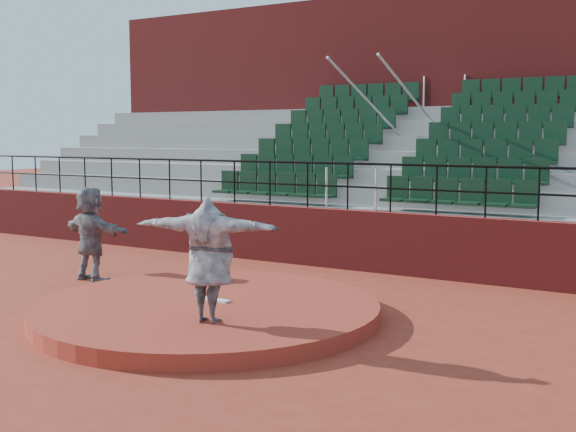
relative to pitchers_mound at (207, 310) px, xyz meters
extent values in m
plane|color=maroon|center=(0.00, 0.00, -0.12)|extent=(90.00, 90.00, 0.00)
cylinder|color=#A23424|center=(0.00, 0.00, 0.00)|extent=(5.50, 5.50, 0.25)
cube|color=white|center=(0.00, 0.15, 0.14)|extent=(0.60, 0.15, 0.03)
cube|color=maroon|center=(0.00, 5.00, 0.53)|extent=(24.00, 0.30, 1.30)
cylinder|color=black|center=(0.00, 5.00, 2.17)|extent=(24.00, 0.05, 0.05)
cylinder|color=black|center=(0.00, 5.00, 1.68)|extent=(24.00, 0.04, 0.04)
cylinder|color=black|center=(-11.00, 5.00, 1.67)|extent=(0.04, 0.04, 1.00)
cylinder|color=black|center=(-10.00, 5.00, 1.67)|extent=(0.04, 0.04, 1.00)
cylinder|color=black|center=(-9.00, 5.00, 1.67)|extent=(0.04, 0.04, 1.00)
cylinder|color=black|center=(-8.00, 5.00, 1.67)|extent=(0.04, 0.04, 1.00)
cylinder|color=black|center=(-7.00, 5.00, 1.67)|extent=(0.04, 0.04, 1.00)
cylinder|color=black|center=(-6.00, 5.00, 1.67)|extent=(0.04, 0.04, 1.00)
cylinder|color=black|center=(-5.00, 5.00, 1.67)|extent=(0.04, 0.04, 1.00)
cylinder|color=black|center=(-4.00, 5.00, 1.67)|extent=(0.04, 0.04, 1.00)
cylinder|color=black|center=(-3.00, 5.00, 1.67)|extent=(0.04, 0.04, 1.00)
cylinder|color=black|center=(-2.00, 5.00, 1.67)|extent=(0.04, 0.04, 1.00)
cylinder|color=black|center=(-1.00, 5.00, 1.67)|extent=(0.04, 0.04, 1.00)
cylinder|color=black|center=(0.00, 5.00, 1.67)|extent=(0.04, 0.04, 1.00)
cylinder|color=black|center=(1.00, 5.00, 1.67)|extent=(0.04, 0.04, 1.00)
cylinder|color=black|center=(2.00, 5.00, 1.67)|extent=(0.04, 0.04, 1.00)
cylinder|color=black|center=(3.00, 5.00, 1.67)|extent=(0.04, 0.04, 1.00)
cylinder|color=black|center=(4.00, 5.00, 1.67)|extent=(0.04, 0.04, 1.00)
cube|color=gray|center=(0.00, 5.58, 0.53)|extent=(24.00, 0.85, 1.30)
cube|color=black|center=(-2.25, 5.59, 1.54)|extent=(3.30, 0.48, 0.72)
cube|color=black|center=(2.25, 5.59, 1.54)|extent=(3.30, 0.48, 0.72)
cube|color=gray|center=(0.00, 6.43, 0.73)|extent=(24.00, 0.85, 1.70)
cube|color=black|center=(-2.25, 6.44, 1.94)|extent=(3.30, 0.48, 0.72)
cube|color=black|center=(2.25, 6.44, 1.94)|extent=(3.30, 0.48, 0.72)
cube|color=gray|center=(0.00, 7.28, 0.93)|extent=(24.00, 0.85, 2.10)
cube|color=black|center=(-2.25, 7.29, 2.33)|extent=(3.30, 0.48, 0.72)
cube|color=black|center=(2.25, 7.29, 2.33)|extent=(3.30, 0.48, 0.72)
cube|color=gray|center=(0.00, 8.12, 1.12)|extent=(24.00, 0.85, 2.50)
cube|color=black|center=(-2.25, 8.13, 2.73)|extent=(3.30, 0.48, 0.72)
cube|color=black|center=(2.25, 8.13, 2.73)|extent=(3.30, 0.48, 0.72)
cube|color=gray|center=(0.00, 8.97, 1.33)|extent=(24.00, 0.85, 2.90)
cube|color=black|center=(-2.25, 8.98, 3.14)|extent=(3.30, 0.48, 0.72)
cube|color=black|center=(2.25, 8.98, 3.14)|extent=(3.30, 0.48, 0.72)
cube|color=gray|center=(0.00, 9.82, 1.52)|extent=(24.00, 0.85, 3.30)
cube|color=black|center=(-2.25, 9.83, 3.53)|extent=(3.30, 0.48, 0.72)
cube|color=black|center=(2.25, 9.83, 3.53)|extent=(3.30, 0.48, 0.72)
cube|color=gray|center=(0.00, 10.68, 1.73)|extent=(24.00, 0.85, 3.70)
cube|color=black|center=(-2.25, 10.69, 3.94)|extent=(3.30, 0.48, 0.72)
cube|color=black|center=(2.25, 10.69, 3.94)|extent=(3.30, 0.48, 0.72)
cylinder|color=silver|center=(-0.60, 8.12, 3.28)|extent=(0.06, 5.97, 2.46)
cylinder|color=silver|center=(0.60, 8.12, 3.28)|extent=(0.06, 5.97, 2.46)
cube|color=maroon|center=(0.00, 12.60, 3.43)|extent=(24.00, 3.00, 7.10)
imported|color=black|center=(0.76, -0.93, 1.02)|extent=(2.28, 1.03, 1.79)
imported|color=black|center=(-3.84, 1.21, 0.82)|extent=(1.80, 0.71, 1.90)
camera|label=1|loc=(6.94, -8.99, 2.78)|focal=45.00mm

